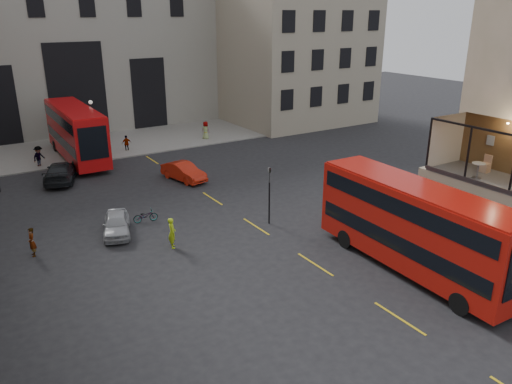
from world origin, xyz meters
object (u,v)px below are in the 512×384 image
bus_near (414,224)px  car_c (61,172)px  pedestrian_d (206,131)px  pedestrian_e (32,242)px  car_b (184,172)px  bicycle (145,216)px  pedestrian_b (39,157)px  bus_far (76,130)px  cafe_table_far (478,168)px  street_lamp_b (94,132)px  pedestrian_c (127,143)px  car_a (117,224)px  traffic_light_near (269,188)px  cafe_chair_d (485,167)px  cyclist (172,233)px

bus_near → car_c: bearing=116.1°
pedestrian_d → pedestrian_e: pedestrian_d is taller
car_b → car_c: size_ratio=0.81×
bicycle → pedestrian_b: bearing=21.1°
bus_far → pedestrian_e: bearing=-111.0°
car_c → bicycle: size_ratio=3.44×
cafe_table_far → street_lamp_b: bearing=110.5°
car_b → pedestrian_b: (-9.23, 10.09, 0.24)m
car_c → pedestrian_c: bearing=-121.1°
car_a → pedestrian_b: 17.50m
traffic_light_near → bus_near: size_ratio=0.32×
car_c → cafe_table_far: size_ratio=6.37×
bus_far → traffic_light_near: bearing=-73.0°
cafe_table_far → pedestrian_b: bearing=118.9°
car_a → cafe_chair_d: size_ratio=4.08×
pedestrian_c → pedestrian_d: bearing=-175.4°
street_lamp_b → cyclist: (-1.69, -21.87, -1.47)m
traffic_light_near → bus_far: size_ratio=0.31×
pedestrian_c → pedestrian_d: pedestrian_d is taller
cyclist → car_c: bearing=23.2°
car_b → pedestrian_e: bearing=-162.1°
bus_far → cafe_table_far: bearing=-66.8°
cafe_chair_d → street_lamp_b: bearing=112.8°
bus_near → car_b: bus_near is taller
car_c → pedestrian_d: (16.25, 6.26, 0.19)m
pedestrian_e → cafe_table_far: size_ratio=1.98×
bicycle → bus_near: bearing=-135.8°
cyclist → pedestrian_e: size_ratio=1.10×
bicycle → pedestrian_e: size_ratio=0.94×
bus_near → car_c: size_ratio=2.20×
bus_far → pedestrian_b: 4.00m
bus_near → bus_far: size_ratio=0.96×
car_c → pedestrian_e: 13.52m
car_b → cafe_table_far: 22.58m
bus_far → bicycle: bearing=-90.0°
street_lamp_b → pedestrian_d: 11.91m
bus_near → car_a: bearing=132.5°
pedestrian_e → cafe_table_far: cafe_table_far is taller
car_a → pedestrian_e: pedestrian_e is taller
pedestrian_e → cafe_table_far: 24.71m
bus_near → bicycle: bus_near is taller
car_a → traffic_light_near: bearing=-4.4°
car_a → street_lamp_b: bearing=96.5°
cyclist → cafe_chair_d: size_ratio=1.93×
car_b → cafe_table_far: (7.76, -20.73, 4.44)m
traffic_light_near → bicycle: (-6.67, 4.56, -2.01)m
bus_near → car_c: 28.16m
car_c → pedestrian_c: (7.48, 6.03, 0.02)m
bus_far → bus_near: bearing=-72.8°
cyclist → pedestrian_c: bearing=1.3°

